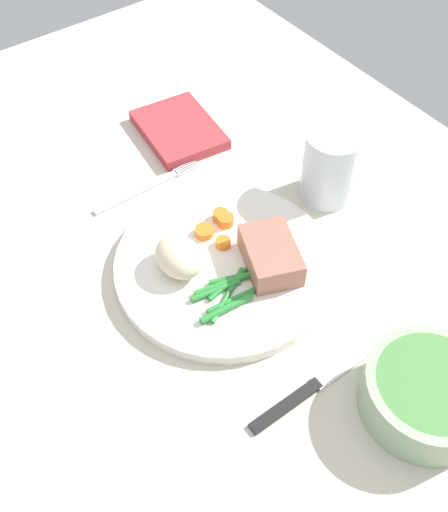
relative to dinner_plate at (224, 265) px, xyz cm
name	(u,v)px	position (x,y,z in cm)	size (l,w,h in cm)	color
dining_table	(206,275)	(-1.27, -1.83, -1.80)	(120.00, 90.00, 2.00)	beige
dinner_plate	(224,265)	(0.00, 0.00, 0.00)	(26.58, 26.58, 1.60)	white
meat_portion	(271,255)	(3.59, 4.19, 2.49)	(8.50, 5.81, 3.38)	#A86B56
mashed_potatoes	(179,257)	(-2.39, -4.78, 2.72)	(6.55, 5.21, 3.84)	beige
carrot_slices	(218,226)	(-4.62, 2.43, 1.37)	(5.68, 5.46, 1.26)	orange
green_beans	(227,292)	(4.06, -2.60, 1.17)	(5.23, 9.77, 0.86)	#2D8C38
fork	(147,188)	(-17.62, -0.26, -0.60)	(1.44, 16.60, 0.40)	silver
knife	(324,379)	(18.40, -0.29, -0.60)	(1.70, 20.50, 0.64)	black
water_glass	(329,170)	(-2.50, 18.96, 3.46)	(7.34, 7.34, 9.98)	silver
salad_bowl	(428,392)	(26.57, 5.89, 2.14)	(13.24, 13.24, 5.21)	#99B28C
napkin	(179,130)	(-24.64, 9.78, 0.00)	(13.43, 10.19, 1.59)	#B2383D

